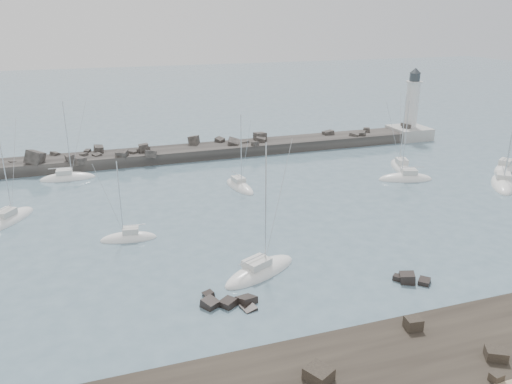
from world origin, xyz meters
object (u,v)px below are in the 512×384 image
(lighthouse, at_px, (410,123))
(sailboat_4, at_px, (129,239))
(sailboat_5, at_px, (240,187))
(sailboat_7, at_px, (406,179))
(sailboat_8, at_px, (400,168))
(sailboat_3, at_px, (68,178))
(sailboat_2, at_px, (9,220))
(sailboat_9, at_px, (502,184))
(sailboat_6, at_px, (260,272))
(sailboat_10, at_px, (505,169))

(lighthouse, xyz_separation_m, sailboat_4, (-57.87, -31.06, -2.95))
(sailboat_5, xyz_separation_m, sailboat_7, (24.91, -4.50, 0.01))
(sailboat_7, height_order, sailboat_8, sailboat_7)
(sailboat_3, distance_m, sailboat_7, 51.36)
(sailboat_4, height_order, sailboat_8, sailboat_8)
(lighthouse, xyz_separation_m, sailboat_2, (-71.19, -21.13, -2.95))
(sailboat_3, xyz_separation_m, sailboat_5, (23.69, -12.10, 0.00))
(sailboat_3, bearing_deg, sailboat_7, -18.86)
(sailboat_4, xyz_separation_m, sailboat_9, (53.71, 1.68, 0.01))
(sailboat_8, bearing_deg, sailboat_7, -116.48)
(sailboat_2, bearing_deg, sailboat_6, -41.39)
(sailboat_4, bearing_deg, sailboat_7, 11.28)
(sailboat_4, relative_size, sailboat_7, 0.77)
(sailboat_2, distance_m, sailboat_4, 16.62)
(sailboat_2, bearing_deg, lighthouse, 16.53)
(sailboat_6, height_order, sailboat_10, sailboat_6)
(sailboat_3, height_order, sailboat_6, sailboat_6)
(sailboat_5, bearing_deg, sailboat_9, -16.78)
(sailboat_3, distance_m, sailboat_4, 25.86)
(sailboat_8, bearing_deg, sailboat_3, 167.62)
(sailboat_5, bearing_deg, lighthouse, 23.94)
(sailboat_3, bearing_deg, lighthouse, 5.42)
(lighthouse, xyz_separation_m, sailboat_7, (-16.17, -22.75, -2.94))
(sailboat_5, bearing_deg, sailboat_10, -6.60)
(lighthouse, distance_m, sailboat_5, 45.05)
(sailboat_5, bearing_deg, sailboat_2, -174.52)
(sailboat_10, bearing_deg, sailboat_4, -172.59)
(sailboat_5, distance_m, sailboat_9, 38.57)
(sailboat_5, relative_size, sailboat_9, 0.77)
(lighthouse, distance_m, sailboat_4, 65.75)
(sailboat_5, height_order, sailboat_10, sailboat_10)
(sailboat_3, relative_size, sailboat_7, 0.98)
(lighthouse, bearing_deg, sailboat_9, -98.06)
(sailboat_4, distance_m, sailboat_8, 46.42)
(sailboat_8, relative_size, sailboat_10, 0.96)
(sailboat_2, bearing_deg, sailboat_10, -1.66)
(sailboat_8, bearing_deg, sailboat_6, -142.18)
(sailboat_3, distance_m, sailboat_8, 52.49)
(sailboat_4, bearing_deg, sailboat_9, 1.80)
(sailboat_7, relative_size, sailboat_10, 0.97)
(sailboat_9, bearing_deg, lighthouse, 81.94)
(sailboat_7, relative_size, sailboat_8, 1.01)
(sailboat_6, relative_size, sailboat_8, 1.09)
(sailboat_4, height_order, sailboat_6, sailboat_6)
(sailboat_7, height_order, sailboat_9, sailboat_9)
(sailboat_5, xyz_separation_m, sailboat_6, (-5.35, -24.71, -0.00))
(sailboat_7, height_order, sailboat_10, sailboat_10)
(sailboat_3, distance_m, sailboat_9, 64.91)
(lighthouse, relative_size, sailboat_10, 1.08)
(sailboat_5, height_order, sailboat_9, sailboat_9)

